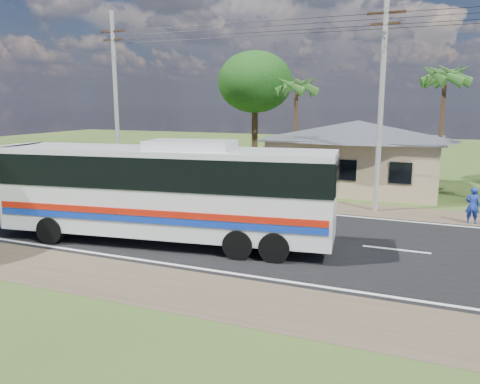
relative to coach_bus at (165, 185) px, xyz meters
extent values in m
plane|color=#324C1B|center=(4.14, 2.46, -2.36)|extent=(120.00, 120.00, 0.00)
cube|color=black|center=(4.14, 2.46, -2.35)|extent=(120.00, 10.00, 0.02)
cube|color=brown|center=(4.14, 8.96, -2.36)|extent=(120.00, 3.00, 0.01)
cube|color=brown|center=(4.14, -4.04, -2.36)|extent=(120.00, 3.00, 0.01)
cube|color=silver|center=(4.14, 7.16, -2.34)|extent=(120.00, 0.15, 0.01)
cube|color=silver|center=(4.14, -2.24, -2.34)|extent=(120.00, 0.15, 0.01)
cube|color=silver|center=(4.14, 2.46, -2.34)|extent=(120.00, 0.15, 0.01)
cube|color=tan|center=(5.14, 15.46, -0.76)|extent=(10.00, 8.00, 3.20)
cube|color=#4C4F54|center=(5.14, 15.46, 0.89)|extent=(10.60, 8.60, 0.10)
pyramid|color=#4C4F54|center=(5.14, 15.46, 2.04)|extent=(12.40, 10.00, 1.20)
cube|color=black|center=(2.14, 11.44, -0.66)|extent=(1.20, 0.08, 1.20)
cube|color=black|center=(5.14, 11.44, -0.66)|extent=(1.20, 0.08, 1.20)
cube|color=black|center=(8.14, 11.44, -0.66)|extent=(1.20, 0.08, 1.20)
cylinder|color=#9E9E99|center=(-8.86, 8.96, 3.14)|extent=(0.26, 0.26, 11.00)
cube|color=#3C2516|center=(-8.86, 8.96, 7.44)|extent=(1.80, 0.12, 0.12)
cube|color=#3C2516|center=(-8.86, 8.96, 6.94)|extent=(1.40, 0.10, 0.10)
cylinder|color=#9E9E99|center=(7.14, 8.96, 3.14)|extent=(0.26, 0.26, 11.00)
cube|color=#3C2516|center=(7.14, 8.96, 7.44)|extent=(1.80, 0.12, 0.12)
cube|color=#3C2516|center=(7.14, 8.96, 6.94)|extent=(1.40, 0.10, 0.10)
cylinder|color=gray|center=(7.14, 7.96, 6.24)|extent=(0.08, 2.00, 0.08)
cube|color=gray|center=(7.14, 6.96, 6.24)|extent=(0.50, 0.18, 0.12)
cylinder|color=black|center=(-0.86, 8.96, 7.24)|extent=(16.00, 0.02, 0.02)
cylinder|color=#47301E|center=(10.14, 17.96, 1.39)|extent=(0.28, 0.28, 7.50)
cylinder|color=#47301E|center=(0.14, 18.46, 1.14)|extent=(0.28, 0.28, 7.00)
cylinder|color=#47301E|center=(-3.86, 20.46, 0.61)|extent=(0.50, 0.50, 5.95)
ellipsoid|color=#103B10|center=(-3.86, 20.46, 4.79)|extent=(6.00, 6.00, 4.92)
cube|color=silver|center=(-0.01, 0.00, -0.21)|extent=(13.47, 4.54, 3.30)
cube|color=black|center=(-0.01, 0.00, 0.61)|extent=(13.53, 4.61, 1.21)
cube|color=black|center=(-6.55, -0.90, 0.23)|extent=(0.48, 2.53, 1.98)
cube|color=#AC180A|center=(0.19, -1.38, -0.82)|extent=(12.88, 1.82, 0.24)
cube|color=#0D2E99|center=(0.19, -1.38, -1.09)|extent=(12.88, 1.82, 0.24)
cube|color=silver|center=(1.08, 0.15, 1.60)|extent=(3.51, 2.20, 0.33)
cylinder|color=black|center=(-4.20, -1.86, -1.81)|extent=(1.14, 0.53, 1.10)
cylinder|color=black|center=(-4.54, 0.65, -1.81)|extent=(1.14, 0.53, 1.10)
cylinder|color=black|center=(3.44, -0.80, -1.81)|extent=(1.14, 0.53, 1.10)
cylinder|color=black|center=(3.09, 1.71, -1.81)|extent=(1.14, 0.53, 1.10)
cylinder|color=black|center=(4.75, -0.62, -1.81)|extent=(1.14, 0.53, 1.10)
cylinder|color=black|center=(4.40, 1.89, -1.81)|extent=(1.14, 0.53, 1.10)
imported|color=navy|center=(11.58, 7.95, -1.50)|extent=(0.67, 0.47, 1.72)
camera|label=1|loc=(9.58, -15.67, 3.22)|focal=35.00mm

